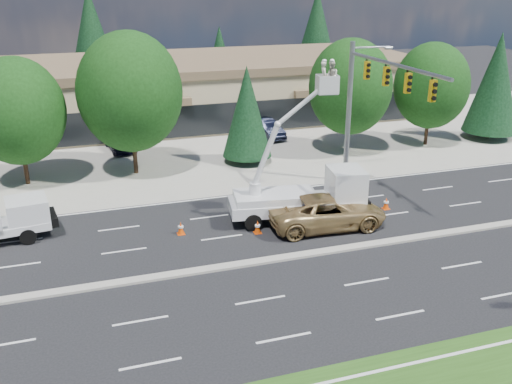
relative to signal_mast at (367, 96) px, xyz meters
name	(u,v)px	position (x,y,z in m)	size (l,w,h in m)	color
ground	(239,266)	(-10.03, -7.04, -6.06)	(140.00, 140.00, 0.00)	black
concrete_apron	(167,149)	(-10.03, 12.96, -6.05)	(140.00, 22.00, 0.01)	gray
road_median	(239,264)	(-10.03, -7.04, -6.00)	(120.00, 0.55, 0.12)	gray
strip_mall	(147,90)	(-10.03, 22.93, -3.23)	(50.40, 15.40, 5.50)	tan
tree_front_c	(17,111)	(-20.03, 7.96, -1.24)	(5.93, 5.93, 8.23)	#332114
tree_front_d	(130,92)	(-13.03, 7.96, -0.46)	(6.89, 6.89, 9.56)	#332114
tree_front_e	(247,112)	(-5.03, 7.96, -2.32)	(3.54, 3.54, 6.97)	#332114
tree_front_f	(350,87)	(2.97, 7.96, -1.04)	(6.18, 6.18, 8.58)	#332114
tree_front_g	(432,86)	(9.97, 7.96, -1.34)	(5.81, 5.81, 8.06)	#332114
tree_front_h	(496,83)	(15.97, 7.96, -1.43)	(4.37, 4.37, 8.62)	#332114
tree_back_b	(92,40)	(-14.03, 34.96, 0.22)	(5.93, 5.93, 11.69)	#332114
tree_back_c	(220,56)	(-0.03, 34.96, -2.12)	(3.72, 3.72, 7.34)	#332114
tree_back_d	(316,34)	(11.97, 34.96, 0.04)	(5.76, 5.76, 11.36)	#332114
signal_mast	(367,96)	(0.00, 0.00, 0.00)	(2.76, 10.16, 9.00)	gray
utility_pickup	(1,226)	(-20.80, -0.79, -5.20)	(5.68, 2.72, 2.09)	silver
bucket_truck	(307,189)	(-4.91, -2.93, -4.24)	(7.67, 3.34, 8.79)	silver
traffic_cone_b	(181,228)	(-11.97, -2.76, -5.72)	(0.40, 0.40, 0.70)	#EB4707
traffic_cone_c	(258,227)	(-8.08, -3.87, -5.72)	(0.40, 0.40, 0.70)	#EB4707
traffic_cone_d	(356,207)	(-1.86, -3.03, -5.72)	(0.40, 0.40, 0.70)	#EB4707
traffic_cone_e	(386,203)	(0.08, -3.02, -5.72)	(0.40, 0.40, 0.70)	#EB4707
minivan	(327,211)	(-4.27, -4.24, -5.17)	(2.95, 6.39, 1.78)	tan
parked_car_west	(120,140)	(-13.53, 13.96, -5.28)	(1.84, 4.57, 1.56)	black
parked_car_east	(265,128)	(-1.67, 13.96, -5.28)	(1.64, 4.70, 1.55)	black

